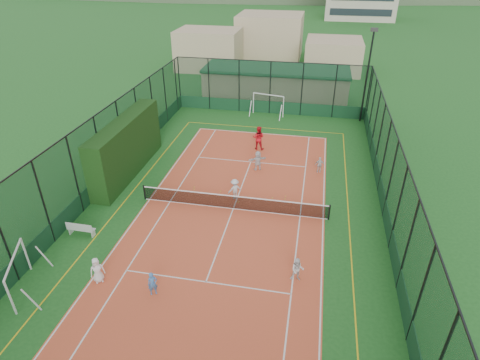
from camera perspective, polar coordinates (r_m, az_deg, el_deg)
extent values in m
plane|color=#1D571F|center=(24.87, -0.97, -4.13)|extent=(300.00, 300.00, 0.00)
cube|color=#C5542B|center=(24.87, -0.97, -4.12)|extent=(11.17, 23.97, 0.01)
cube|color=black|center=(29.19, -15.82, 4.57)|extent=(1.35, 8.98, 3.93)
imported|color=white|center=(20.72, -19.66, -11.98)|extent=(0.80, 0.75, 1.37)
imported|color=#457FC5|center=(19.45, -12.32, -14.22)|extent=(0.53, 0.48, 1.22)
imported|color=silver|center=(19.85, 8.17, -12.51)|extent=(0.66, 0.53, 1.28)
imported|color=silver|center=(25.50, -0.76, -1.29)|extent=(1.03, 0.96, 1.39)
imported|color=silver|center=(29.12, 11.26, 2.13)|extent=(0.75, 0.43, 1.20)
imported|color=silver|center=(28.89, 2.55, 2.78)|extent=(1.41, 1.01, 1.47)
imported|color=red|center=(31.93, 2.63, 6.02)|extent=(0.99, 0.80, 1.93)
sphere|color=#CCE033|center=(26.57, -2.80, -1.60)|extent=(0.07, 0.07, 0.07)
sphere|color=#CCE033|center=(25.44, -0.24, -3.15)|extent=(0.07, 0.07, 0.07)
sphere|color=#CCE033|center=(26.18, 6.51, -2.31)|extent=(0.07, 0.07, 0.07)
sphere|color=#CCE033|center=(25.92, 4.61, -2.55)|extent=(0.07, 0.07, 0.07)
sphere|color=#CCE033|center=(26.94, -6.55, -1.29)|extent=(0.07, 0.07, 0.07)
sphere|color=#CCE033|center=(25.91, 6.43, -2.68)|extent=(0.07, 0.07, 0.07)
sphere|color=#CCE033|center=(27.18, -6.54, -0.99)|extent=(0.07, 0.07, 0.07)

